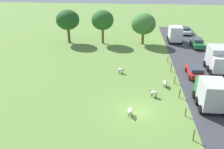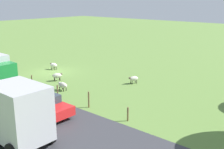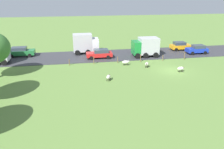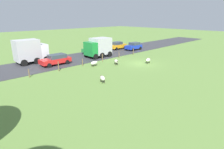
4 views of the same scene
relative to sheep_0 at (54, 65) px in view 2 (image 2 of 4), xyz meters
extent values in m
plane|color=olive|center=(0.72, 0.92, -0.54)|extent=(160.00, 160.00, 0.00)
ellipsoid|color=silver|center=(0.00, 0.02, 0.01)|extent=(0.60, 1.03, 0.51)
ellipsoid|color=brown|center=(0.05, -0.45, 0.12)|extent=(0.21, 0.28, 0.20)
cylinder|color=#2D2823|center=(0.16, -0.24, -0.36)|extent=(0.07, 0.07, 0.35)
cylinder|color=#2D2823|center=(-0.11, -0.27, -0.36)|extent=(0.07, 0.07, 0.35)
cylinder|color=#2D2823|center=(0.11, 0.30, -0.36)|extent=(0.07, 0.07, 0.35)
cylinder|color=#2D2823|center=(-0.17, 0.27, -0.36)|extent=(0.07, 0.07, 0.35)
ellipsoid|color=beige|center=(-1.64, 10.86, -0.01)|extent=(1.07, 0.84, 0.49)
ellipsoid|color=brown|center=(-1.23, 10.67, 0.10)|extent=(0.31, 0.27, 0.20)
cylinder|color=#2D2823|center=(-1.34, 10.87, -0.37)|extent=(0.07, 0.07, 0.34)
cylinder|color=#2D2823|center=(-1.46, 10.63, -0.37)|extent=(0.07, 0.07, 0.34)
cylinder|color=#2D2823|center=(-1.82, 11.09, -0.37)|extent=(0.07, 0.07, 0.34)
cylinder|color=#2D2823|center=(-1.93, 10.84, -0.37)|extent=(0.07, 0.07, 0.34)
ellipsoid|color=beige|center=(2.81, 4.22, 0.03)|extent=(1.12, 0.93, 0.53)
ellipsoid|color=brown|center=(2.40, 4.44, 0.15)|extent=(0.31, 0.28, 0.20)
cylinder|color=#2D2823|center=(2.50, 4.21, -0.36)|extent=(0.07, 0.07, 0.36)
cylinder|color=#2D2823|center=(2.64, 4.47, -0.36)|extent=(0.07, 0.07, 0.36)
cylinder|color=#2D2823|center=(2.98, 3.96, -0.36)|extent=(0.07, 0.07, 0.36)
cylinder|color=#2D2823|center=(3.12, 4.22, -0.36)|extent=(0.07, 0.07, 0.36)
ellipsoid|color=beige|center=(4.48, 7.18, -0.03)|extent=(0.58, 1.08, 0.55)
ellipsoid|color=silver|center=(4.46, 6.67, 0.09)|extent=(0.19, 0.27, 0.20)
cylinder|color=#2D2823|center=(4.62, 6.88, -0.39)|extent=(0.07, 0.07, 0.30)
cylinder|color=#2D2823|center=(4.31, 6.89, -0.39)|extent=(0.07, 0.07, 0.30)
cylinder|color=#2D2823|center=(4.64, 7.46, -0.39)|extent=(0.07, 0.07, 0.30)
cylinder|color=#2D2823|center=(4.33, 7.47, -0.39)|extent=(0.07, 0.07, 0.30)
cylinder|color=brown|center=(5.89, 0.41, -0.04)|extent=(0.12, 0.12, 1.00)
cylinder|color=brown|center=(5.89, 4.30, 0.09)|extent=(0.12, 0.12, 1.26)
cylinder|color=brown|center=(5.89, 8.19, 0.00)|extent=(0.12, 0.12, 1.07)
cylinder|color=brown|center=(5.89, 12.08, 0.11)|extent=(0.12, 0.12, 1.30)
cylinder|color=brown|center=(5.89, 15.97, -0.03)|extent=(0.12, 0.12, 1.02)
cube|color=#197F33|center=(8.90, 4.30, 1.15)|extent=(2.57, 1.20, 2.30)
cylinder|color=black|center=(7.62, 4.30, 0.00)|extent=(0.30, 0.96, 0.96)
cylinder|color=black|center=(7.62, 2.87, 0.00)|extent=(0.30, 0.96, 0.96)
cube|color=#B2B2B7|center=(12.71, 13.50, 1.58)|extent=(2.43, 3.45, 3.16)
cylinder|color=black|center=(11.49, 11.17, 0.00)|extent=(0.30, 0.96, 0.96)
cylinder|color=black|center=(11.49, 12.64, 0.00)|extent=(0.30, 0.96, 0.96)
cylinder|color=black|center=(11.49, 14.53, 0.00)|extent=(0.30, 0.96, 0.96)
cube|color=red|center=(9.11, 10.85, 0.17)|extent=(1.89, 4.47, 0.66)
cube|color=#333D47|center=(9.11, 10.52, 0.78)|extent=(1.66, 2.46, 0.56)
cylinder|color=black|center=(8.16, 12.30, -0.16)|extent=(0.22, 0.64, 0.64)
cylinder|color=black|center=(10.05, 12.30, -0.16)|extent=(0.22, 0.64, 0.64)
cylinder|color=black|center=(8.16, 9.40, -0.16)|extent=(0.22, 0.64, 0.64)
cylinder|color=black|center=(10.05, 9.40, -0.16)|extent=(0.22, 0.64, 0.64)
camera|label=1|loc=(0.02, -21.49, 14.21)|focal=38.12mm
camera|label=2|loc=(20.44, 27.20, 7.76)|focal=45.37mm
camera|label=3|loc=(-29.34, 15.05, 10.63)|focal=36.72mm
camera|label=4|loc=(-16.09, 23.38, 6.50)|focal=29.42mm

